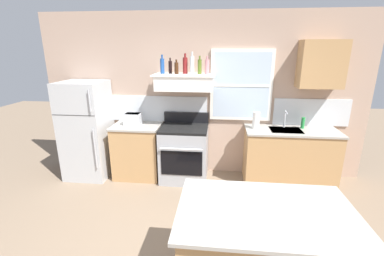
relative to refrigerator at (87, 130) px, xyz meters
name	(u,v)px	position (x,y,z in m)	size (l,w,h in m)	color
back_wall	(203,96)	(1.93, 0.39, 0.54)	(5.40, 0.11, 2.70)	tan
refrigerator	(87,130)	(0.00, 0.00, 0.00)	(0.70, 0.72, 1.62)	#B7BABC
counter_left_of_stove	(138,150)	(0.85, 0.06, -0.36)	(0.79, 0.63, 0.91)	tan
toaster	(133,119)	(0.78, 0.08, 0.20)	(0.30, 0.20, 0.19)	silver
stove_range	(184,153)	(1.65, 0.02, -0.35)	(0.76, 0.69, 1.09)	#9EA0A5
range_hood_shelf	(185,82)	(1.65, 0.12, 0.81)	(0.96, 0.52, 0.24)	white
bottle_blue_liqueur	(162,66)	(1.30, 0.13, 1.06)	(0.07, 0.07, 0.29)	#1E478C
bottle_balsamic_dark	(170,67)	(1.42, 0.17, 1.04)	(0.06, 0.06, 0.24)	black
bottle_brown_stout	(176,68)	(1.53, 0.09, 1.03)	(0.06, 0.06, 0.22)	#381E0F
bottle_red_label_wine	(185,65)	(1.65, 0.18, 1.06)	(0.07, 0.07, 0.31)	maroon
bottle_clear_tall	(192,65)	(1.77, 0.12, 1.08)	(0.06, 0.06, 0.34)	silver
bottle_olive_oil_square	(200,66)	(1.89, 0.14, 1.05)	(0.06, 0.06, 0.27)	#4C601E
bottle_rose_pink	(207,67)	(2.00, 0.11, 1.05)	(0.07, 0.07, 0.27)	#C67F84
counter_right_with_sink	(289,157)	(3.35, 0.06, -0.35)	(1.43, 0.63, 0.91)	tan
sink_faucet	(285,117)	(3.25, 0.16, 0.27)	(0.03, 0.17, 0.28)	silver
paper_towel_roll	(256,120)	(2.79, 0.06, 0.23)	(0.11, 0.11, 0.27)	white
dish_soap_bottle	(303,123)	(3.53, 0.16, 0.19)	(0.06, 0.06, 0.18)	#268C3F
upper_cabinet_right	(321,64)	(3.70, 0.20, 1.09)	(0.64, 0.32, 0.70)	tan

